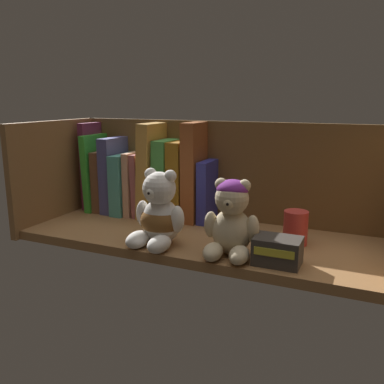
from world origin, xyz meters
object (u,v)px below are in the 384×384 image
at_px(book_0, 93,165).
at_px(book_11, 209,191).
at_px(book_8, 168,178).
at_px(book_2, 108,180).
at_px(book_1, 100,171).
at_px(pillar_candle, 296,228).
at_px(book_9, 182,180).
at_px(book_7, 155,169).
at_px(teddy_bear_larger, 159,215).
at_px(teddy_bear_smaller, 231,220).
at_px(small_product_box, 278,251).
at_px(book_3, 118,174).
at_px(book_10, 196,172).
at_px(book_5, 139,182).
at_px(book_4, 129,183).
at_px(book_6, 146,183).

bearing_deg(book_0, book_11, 0.00).
bearing_deg(book_8, book_2, 180.00).
relative_size(book_1, pillar_candle, 2.87).
relative_size(book_1, book_9, 1.04).
relative_size(book_7, teddy_bear_larger, 1.50).
height_order(teddy_bear_smaller, small_product_box, teddy_bear_smaller).
xyz_separation_m(book_3, book_11, (0.26, 0.00, -0.02)).
distance_m(book_10, teddy_bear_smaller, 0.26).
height_order(book_11, teddy_bear_smaller, book_11).
relative_size(book_2, book_3, 0.81).
xyz_separation_m(book_7, book_10, (0.12, 0.00, 0.00)).
xyz_separation_m(book_0, pillar_candle, (0.57, -0.08, -0.08)).
xyz_separation_m(book_2, teddy_bear_smaller, (0.42, -0.20, -0.01)).
height_order(book_1, pillar_candle, book_1).
height_order(book_3, book_10, book_10).
xyz_separation_m(book_0, book_9, (0.27, 0.00, -0.02)).
bearing_deg(book_8, book_0, 180.00).
xyz_separation_m(book_10, teddy_bear_smaller, (0.16, -0.20, -0.05)).
relative_size(book_5, book_8, 0.83).
bearing_deg(book_0, book_3, 0.00).
height_order(book_5, small_product_box, book_5).
xyz_separation_m(book_0, book_2, (0.05, 0.00, -0.04)).
distance_m(book_0, teddy_bear_smaller, 0.51).
distance_m(book_2, book_5, 0.10).
relative_size(book_4, teddy_bear_smaller, 1.04).
bearing_deg(book_8, book_7, 180.00).
height_order(book_6, book_8, book_8).
bearing_deg(pillar_candle, book_5, 169.04).
relative_size(book_0, book_1, 1.15).
xyz_separation_m(book_7, book_11, (0.15, 0.00, -0.04)).
distance_m(book_3, teddy_bear_smaller, 0.44).
bearing_deg(book_1, book_0, 180.00).
distance_m(book_0, book_8, 0.23).
relative_size(book_8, small_product_box, 2.32).
relative_size(book_0, book_9, 1.20).
bearing_deg(teddy_bear_smaller, teddy_bear_larger, -179.46).
distance_m(book_3, book_9, 0.19).
xyz_separation_m(book_6, small_product_box, (0.40, -0.21, -0.06)).
bearing_deg(book_8, pillar_candle, -13.63).
relative_size(book_2, small_product_box, 1.89).
height_order(book_3, book_7, book_7).
height_order(book_3, book_9, book_3).
xyz_separation_m(book_3, book_9, (0.19, 0.00, -0.00)).
distance_m(book_0, book_5, 0.15).
bearing_deg(book_2, book_7, 0.00).
bearing_deg(book_7, book_6, 180.00).
bearing_deg(book_0, book_1, 0.00).
relative_size(book_0, pillar_candle, 3.30).
distance_m(teddy_bear_larger, pillar_candle, 0.28).
distance_m(book_1, book_4, 0.10).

